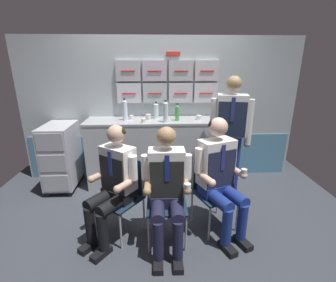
% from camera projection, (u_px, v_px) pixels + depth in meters
% --- Properties ---
extents(ground, '(4.80, 4.80, 0.04)m').
position_uv_depth(ground, '(163.00, 228.00, 2.80)').
color(ground, '#353940').
extents(galley_bulkhead, '(4.20, 0.14, 2.15)m').
position_uv_depth(galley_bulkhead, '(161.00, 111.00, 3.77)').
color(galley_bulkhead, '#A8B4B7').
rests_on(galley_bulkhead, ground).
extents(galley_counter, '(2.04, 0.53, 1.00)m').
position_uv_depth(galley_counter, '(157.00, 152.00, 3.67)').
color(galley_counter, '#ABAFB2').
rests_on(galley_counter, ground).
extents(service_trolley, '(0.40, 0.65, 0.95)m').
position_uv_depth(service_trolley, '(61.00, 155.00, 3.53)').
color(service_trolley, black).
rests_on(service_trolley, ground).
extents(folding_chair_left, '(0.56, 0.56, 0.82)m').
position_uv_depth(folding_chair_left, '(125.00, 188.00, 2.63)').
color(folding_chair_left, '#A8AAAF').
rests_on(folding_chair_left, ground).
extents(crew_member_left, '(0.61, 0.65, 1.22)m').
position_uv_depth(crew_member_left, '(113.00, 181.00, 2.45)').
color(crew_member_left, black).
rests_on(crew_member_left, ground).
extents(folding_chair_center, '(0.40, 0.41, 0.82)m').
position_uv_depth(folding_chair_center, '(166.00, 192.00, 2.54)').
color(folding_chair_center, '#A8AAAF').
rests_on(folding_chair_center, ground).
extents(crew_member_center, '(0.49, 0.60, 1.22)m').
position_uv_depth(crew_member_center, '(167.00, 185.00, 2.34)').
color(crew_member_center, black).
rests_on(crew_member_center, ground).
extents(folding_chair_right, '(0.52, 0.52, 0.82)m').
position_uv_depth(folding_chair_right, '(210.00, 183.00, 2.74)').
color(folding_chair_right, '#A8AAAF').
rests_on(folding_chair_right, ground).
extents(crew_member_right, '(0.56, 0.70, 1.26)m').
position_uv_depth(crew_member_right, '(220.00, 173.00, 2.54)').
color(crew_member_right, black).
rests_on(crew_member_right, ground).
extents(crew_member_standing, '(0.51, 0.32, 1.64)m').
position_uv_depth(crew_member_standing, '(230.00, 130.00, 3.09)').
color(crew_member_standing, black).
rests_on(crew_member_standing, ground).
extents(water_bottle_clear, '(0.07, 0.07, 0.25)m').
position_uv_depth(water_bottle_clear, '(156.00, 111.00, 3.57)').
color(water_bottle_clear, silver).
rests_on(water_bottle_clear, galley_counter).
extents(sparkling_bottle_green, '(0.06, 0.06, 0.24)m').
position_uv_depth(sparkling_bottle_green, '(177.00, 113.00, 3.44)').
color(sparkling_bottle_green, '#4A9A50').
rests_on(sparkling_bottle_green, galley_counter).
extents(water_bottle_tall, '(0.07, 0.07, 0.31)m').
position_uv_depth(water_bottle_tall, '(125.00, 110.00, 3.45)').
color(water_bottle_tall, silver).
rests_on(water_bottle_tall, galley_counter).
extents(water_bottle_short, '(0.07, 0.07, 0.31)m').
position_uv_depth(water_bottle_short, '(166.00, 112.00, 3.34)').
color(water_bottle_short, silver).
rests_on(water_bottle_short, galley_counter).
extents(coffee_cup_white, '(0.06, 0.06, 0.06)m').
position_uv_depth(coffee_cup_white, '(131.00, 117.00, 3.54)').
color(coffee_cup_white, silver).
rests_on(coffee_cup_white, galley_counter).
extents(paper_cup_tan, '(0.07, 0.07, 0.08)m').
position_uv_depth(paper_cup_tan, '(148.00, 117.00, 3.52)').
color(paper_cup_tan, silver).
rests_on(paper_cup_tan, galley_counter).
extents(coffee_cup_spare, '(0.08, 0.08, 0.06)m').
position_uv_depth(coffee_cup_spare, '(199.00, 117.00, 3.52)').
color(coffee_cup_spare, silver).
rests_on(coffee_cup_spare, galley_counter).
extents(paper_cup_blue, '(0.06, 0.06, 0.06)m').
position_uv_depth(paper_cup_blue, '(143.00, 121.00, 3.33)').
color(paper_cup_blue, beige).
rests_on(paper_cup_blue, galley_counter).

